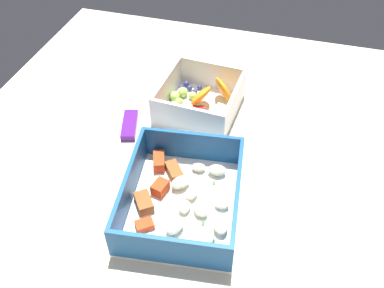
{
  "coord_description": "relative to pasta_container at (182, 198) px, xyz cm",
  "views": [
    {
      "loc": [
        -47.22,
        -13.4,
        50.7
      ],
      "look_at": [
        -1.31,
        -0.34,
        4.0
      ],
      "focal_mm": 39.01,
      "sensor_mm": 36.0,
      "label": 1
    }
  ],
  "objects": [
    {
      "name": "table_surface",
      "position": [
        12.02,
        1.9,
        -2.79
      ],
      "size": [
        80.0,
        80.0,
        2.0
      ],
      "primitive_type": "cube",
      "color": "beige",
      "rests_on": "ground"
    },
    {
      "name": "pasta_container",
      "position": [
        0.0,
        0.0,
        0.0
      ],
      "size": [
        21.19,
        18.11,
        5.86
      ],
      "rotation": [
        0.0,
        0.0,
        0.12
      ],
      "color": "white",
      "rests_on": "table_surface"
    },
    {
      "name": "fruit_bowl",
      "position": [
        21.52,
        3.19,
        0.34
      ],
      "size": [
        14.96,
        14.08,
        5.98
      ],
      "rotation": [
        0.0,
        0.0,
        -0.07
      ],
      "color": "white",
      "rests_on": "table_surface"
    },
    {
      "name": "candy_bar",
      "position": [
        13.62,
        13.62,
        -1.19
      ],
      "size": [
        7.39,
        4.27,
        1.2
      ],
      "primitive_type": "cube",
      "rotation": [
        0.0,
        0.0,
        0.28
      ],
      "color": "#51197A",
      "rests_on": "table_surface"
    },
    {
      "name": "paper_cup_liner",
      "position": [
        32.82,
        6.12,
        -0.85
      ],
      "size": [
        4.12,
        4.12,
        1.9
      ],
      "primitive_type": "cylinder",
      "color": "white",
      "rests_on": "table_surface"
    }
  ]
}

